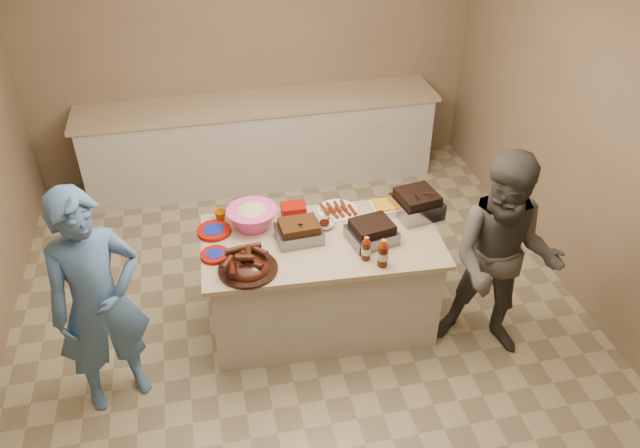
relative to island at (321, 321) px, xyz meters
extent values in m
cube|color=#47230F|center=(-0.16, 0.03, 0.81)|extent=(0.33, 0.26, 0.10)
cube|color=black|center=(0.35, -0.09, 0.81)|extent=(0.37, 0.32, 0.10)
cube|color=gray|center=(0.77, 0.17, 0.81)|extent=(0.37, 0.37, 0.13)
cylinder|color=silver|center=(0.19, 0.32, 0.81)|extent=(0.34, 0.34, 0.05)
cube|color=gold|center=(0.58, 0.25, 0.81)|extent=(0.27, 0.20, 0.07)
cylinder|color=#431507|center=(0.25, -0.28, 0.81)|extent=(0.06, 0.06, 0.18)
cylinder|color=#431507|center=(0.34, -0.37, 0.81)|extent=(0.08, 0.08, 0.21)
cylinder|color=yellow|center=(-0.09, 0.11, 0.81)|extent=(0.04, 0.04, 0.11)
imported|color=silver|center=(0.05, 0.15, 0.81)|extent=(0.15, 0.05, 0.15)
cylinder|color=#8D0B03|center=(-0.75, 0.25, 0.81)|extent=(0.26, 0.26, 0.03)
cylinder|color=#8D0B03|center=(-0.76, -0.04, 0.81)|extent=(0.21, 0.21, 0.03)
imported|color=#9D6209|center=(-0.68, 0.39, 0.81)|extent=(0.10, 0.09, 0.09)
cube|color=#8D0B03|center=(-0.14, 0.34, 0.81)|extent=(0.18, 0.14, 0.09)
imported|color=#4872A9|center=(-1.51, -0.38, 0.00)|extent=(1.14, 1.76, 0.39)
imported|color=#4F4D48|center=(1.17, -0.49, 0.00)|extent=(1.46, 1.79, 0.61)
camera|label=1|loc=(-0.77, -3.48, 3.49)|focal=35.00mm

